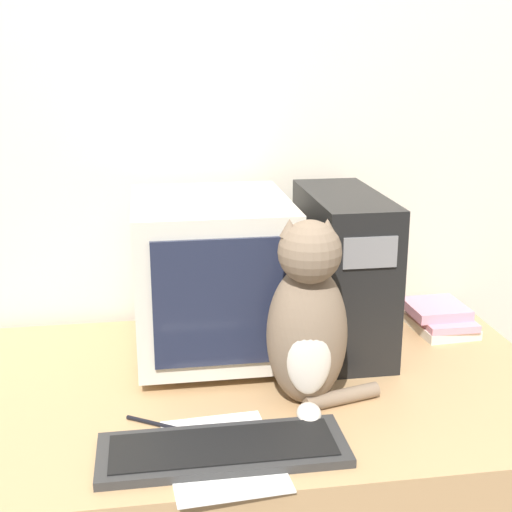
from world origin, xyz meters
The scene contains 9 objects.
wall_back centered at (0.00, 0.92, 1.25)m, with size 7.00×0.05×2.50m.
desk centered at (0.00, 0.43, 0.36)m, with size 1.44×0.86×0.71m.
crt_monitor centered at (-0.06, 0.61, 0.92)m, with size 0.38×0.43×0.40m.
computer_tower centered at (0.28, 0.62, 0.91)m, with size 0.18×0.43×0.40m.
keyboard centered at (-0.09, 0.14, 0.72)m, with size 0.48×0.17×0.02m.
cat centered at (0.11, 0.31, 0.90)m, with size 0.26×0.22×0.42m.
book_stack centered at (0.57, 0.66, 0.75)m, with size 0.17×0.20×0.07m.
pen centered at (-0.21, 0.26, 0.72)m, with size 0.13×0.09×0.01m.
paper_sheet centered at (-0.09, 0.13, 0.71)m, with size 0.23×0.31×0.00m.
Camera 1 is at (-0.21, -1.06, 1.47)m, focal length 50.00 mm.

